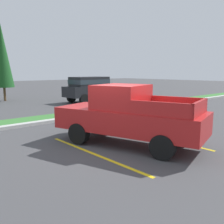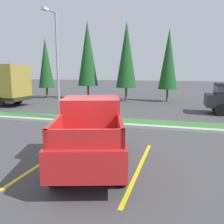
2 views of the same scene
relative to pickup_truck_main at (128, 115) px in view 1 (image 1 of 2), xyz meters
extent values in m
plane|color=#424244|center=(-0.54, 0.28, -1.04)|extent=(120.00, 120.00, 0.00)
cube|color=yellow|center=(-1.53, -0.05, -1.04)|extent=(0.12, 4.80, 0.01)
cube|color=yellow|center=(1.57, -0.05, -1.04)|extent=(0.12, 4.80, 0.01)
cube|color=#B2B2AD|center=(-0.54, 5.28, -0.97)|extent=(56.00, 0.40, 0.15)
cube|color=#387533|center=(-0.54, 6.38, -1.01)|extent=(56.00, 1.80, 0.06)
cylinder|color=black|center=(-1.26, 1.18, -0.66)|extent=(0.49, 0.81, 0.76)
cylinder|color=black|center=(0.37, 1.68, -0.66)|extent=(0.49, 0.81, 0.76)
cylinder|color=black|center=(-0.34, -1.78, -0.66)|extent=(0.49, 0.81, 0.76)
cylinder|color=black|center=(1.29, -1.28, -0.66)|extent=(0.49, 0.81, 0.76)
cube|color=red|center=(0.02, -0.05, -0.16)|extent=(3.36, 5.53, 0.76)
cube|color=red|center=(-0.07, 0.24, 0.64)|extent=(2.16, 2.05, 0.84)
cube|color=#2D3842|center=(-0.32, 1.02, 0.69)|extent=(1.56, 0.54, 0.63)
cube|color=red|center=(-0.37, -1.69, 0.44)|extent=(0.66, 1.84, 0.44)
cube|color=red|center=(1.26, -1.18, 0.44)|extent=(0.66, 1.84, 0.44)
cube|color=red|center=(0.71, -2.29, 0.44)|extent=(1.75, 0.63, 0.44)
cube|color=silver|center=(-0.74, 2.39, -0.40)|extent=(1.77, 0.69, 0.28)
cylinder|color=black|center=(7.91, 11.79, -0.64)|extent=(0.81, 0.30, 0.80)
cylinder|color=black|center=(7.99, 10.09, -0.64)|extent=(0.81, 0.30, 0.80)
cylinder|color=black|center=(5.12, 11.66, -0.64)|extent=(0.81, 0.30, 0.80)
cylinder|color=black|center=(5.19, 9.97, -0.64)|extent=(0.81, 0.30, 0.80)
cube|color=black|center=(6.55, 10.88, -0.12)|extent=(4.68, 2.05, 0.84)
cube|color=black|center=(6.40, 10.87, 0.68)|extent=(3.17, 1.82, 0.76)
cube|color=#2D3842|center=(6.40, 10.87, 0.66)|extent=(3.21, 1.86, 0.36)
cylinder|color=brown|center=(1.34, 16.39, -0.45)|extent=(0.20, 0.20, 1.19)
cone|color=#194C1E|center=(1.34, 16.39, 2.86)|extent=(1.72, 1.72, 5.42)
camera|label=1|loc=(-6.12, -6.06, 1.53)|focal=40.20mm
camera|label=2|loc=(2.75, -7.19, 1.95)|focal=39.74mm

